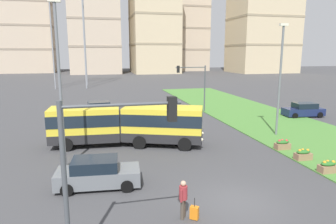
{
  "coord_description": "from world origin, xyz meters",
  "views": [
    {
      "loc": [
        -6.44,
        -12.22,
        7.08
      ],
      "look_at": [
        -0.59,
        11.91,
        2.2
      ],
      "focal_mm": 32.15,
      "sensor_mm": 36.0,
      "label": 1
    }
  ],
  "objects_px": {
    "apartment_tower_eastcentre": "(181,20)",
    "flower_planter_2": "(282,145)",
    "apartment_tower_centre": "(154,17)",
    "apartment_tower_east": "(264,5)",
    "articulated_bus": "(127,124)",
    "traffic_light_far_right": "(195,80)",
    "streetlight_median": "(280,76)",
    "streetlight_left": "(60,80)",
    "rolling_suitcase": "(194,213)",
    "flower_planter_1": "(303,155)",
    "car_navy_sedan": "(303,110)",
    "traffic_light_near_left": "(105,154)",
    "car_grey_wagon": "(98,173)",
    "car_black_sedan": "(100,109)",
    "flower_planter_0": "(328,167)",
    "pedestrian_crossing": "(183,197)",
    "apartment_tower_west": "(26,16)"
  },
  "relations": [
    {
      "from": "flower_planter_1",
      "to": "flower_planter_2",
      "type": "distance_m",
      "value": 2.3
    },
    {
      "from": "articulated_bus",
      "to": "flower_planter_2",
      "type": "relative_size",
      "value": 10.78
    },
    {
      "from": "rolling_suitcase",
      "to": "flower_planter_1",
      "type": "distance_m",
      "value": 10.7
    },
    {
      "from": "rolling_suitcase",
      "to": "apartment_tower_eastcentre",
      "type": "relative_size",
      "value": 0.02
    },
    {
      "from": "traffic_light_near_left",
      "to": "apartment_tower_east",
      "type": "xyz_separation_m",
      "value": [
        60.11,
        92.91,
        19.96
      ]
    },
    {
      "from": "car_grey_wagon",
      "to": "flower_planter_2",
      "type": "distance_m",
      "value": 13.75
    },
    {
      "from": "flower_planter_0",
      "to": "apartment_tower_centre",
      "type": "bearing_deg",
      "value": 85.17
    },
    {
      "from": "pedestrian_crossing",
      "to": "apartment_tower_east",
      "type": "height_order",
      "value": "apartment_tower_east"
    },
    {
      "from": "car_grey_wagon",
      "to": "apartment_tower_eastcentre",
      "type": "distance_m",
      "value": 115.67
    },
    {
      "from": "flower_planter_1",
      "to": "articulated_bus",
      "type": "bearing_deg",
      "value": 150.23
    },
    {
      "from": "traffic_light_near_left",
      "to": "car_navy_sedan",
      "type": "bearing_deg",
      "value": 40.96
    },
    {
      "from": "flower_planter_1",
      "to": "apartment_tower_centre",
      "type": "bearing_deg",
      "value": 85.05
    },
    {
      "from": "flower_planter_2",
      "to": "apartment_tower_east",
      "type": "xyz_separation_m",
      "value": [
        47.03,
        83.36,
        23.49
      ]
    },
    {
      "from": "car_navy_sedan",
      "to": "apartment_tower_centre",
      "type": "xyz_separation_m",
      "value": [
        -1.38,
        80.85,
        18.76
      ]
    },
    {
      "from": "apartment_tower_west",
      "to": "car_grey_wagon",
      "type": "bearing_deg",
      "value": -77.77
    },
    {
      "from": "rolling_suitcase",
      "to": "streetlight_median",
      "type": "xyz_separation_m",
      "value": [
        11.27,
        11.19,
        4.86
      ]
    },
    {
      "from": "streetlight_left",
      "to": "apartment_tower_eastcentre",
      "type": "relative_size",
      "value": 0.25
    },
    {
      "from": "apartment_tower_eastcentre",
      "to": "traffic_light_far_right",
      "type": "bearing_deg",
      "value": -104.86
    },
    {
      "from": "traffic_light_far_right",
      "to": "streetlight_left",
      "type": "xyz_separation_m",
      "value": [
        -13.69,
        -15.23,
        1.63
      ]
    },
    {
      "from": "traffic_light_far_right",
      "to": "streetlight_median",
      "type": "xyz_separation_m",
      "value": [
        3.55,
        -11.74,
        1.29
      ]
    },
    {
      "from": "apartment_tower_east",
      "to": "streetlight_median",
      "type": "bearing_deg",
      "value": -119.54
    },
    {
      "from": "flower_planter_0",
      "to": "apartment_tower_west",
      "type": "xyz_separation_m",
      "value": [
        -36.84,
        109.6,
        19.85
      ]
    },
    {
      "from": "pedestrian_crossing",
      "to": "flower_planter_2",
      "type": "relative_size",
      "value": 1.58
    },
    {
      "from": "pedestrian_crossing",
      "to": "streetlight_left",
      "type": "distance_m",
      "value": 10.35
    },
    {
      "from": "traffic_light_near_left",
      "to": "flower_planter_1",
      "type": "bearing_deg",
      "value": 28.97
    },
    {
      "from": "flower_planter_1",
      "to": "flower_planter_2",
      "type": "height_order",
      "value": "same"
    },
    {
      "from": "streetlight_left",
      "to": "car_navy_sedan",
      "type": "bearing_deg",
      "value": 21.54
    },
    {
      "from": "articulated_bus",
      "to": "flower_planter_0",
      "type": "relative_size",
      "value": 10.78
    },
    {
      "from": "car_navy_sedan",
      "to": "rolling_suitcase",
      "type": "height_order",
      "value": "car_navy_sedan"
    },
    {
      "from": "car_grey_wagon",
      "to": "streetlight_median",
      "type": "distance_m",
      "value": 17.33
    },
    {
      "from": "apartment_tower_eastcentre",
      "to": "apartment_tower_east",
      "type": "xyz_separation_m",
      "value": [
        24.88,
        -21.8,
        3.53
      ]
    },
    {
      "from": "articulated_bus",
      "to": "car_navy_sedan",
      "type": "height_order",
      "value": "articulated_bus"
    },
    {
      "from": "apartment_tower_centre",
      "to": "apartment_tower_eastcentre",
      "type": "height_order",
      "value": "apartment_tower_eastcentre"
    },
    {
      "from": "traffic_light_near_left",
      "to": "streetlight_left",
      "type": "height_order",
      "value": "streetlight_left"
    },
    {
      "from": "articulated_bus",
      "to": "apartment_tower_centre",
      "type": "height_order",
      "value": "apartment_tower_centre"
    },
    {
      "from": "apartment_tower_eastcentre",
      "to": "flower_planter_2",
      "type": "bearing_deg",
      "value": -101.89
    },
    {
      "from": "apartment_tower_centre",
      "to": "apartment_tower_east",
      "type": "bearing_deg",
      "value": -10.89
    },
    {
      "from": "flower_planter_2",
      "to": "traffic_light_near_left",
      "type": "bearing_deg",
      "value": -143.88
    },
    {
      "from": "pedestrian_crossing",
      "to": "apartment_tower_centre",
      "type": "distance_m",
      "value": 101.45
    },
    {
      "from": "car_black_sedan",
      "to": "apartment_tower_east",
      "type": "distance_m",
      "value": 92.94
    },
    {
      "from": "apartment_tower_east",
      "to": "pedestrian_crossing",
      "type": "bearing_deg",
      "value": -122.1
    },
    {
      "from": "traffic_light_far_right",
      "to": "apartment_tower_west",
      "type": "distance_m",
      "value": 97.65
    },
    {
      "from": "car_grey_wagon",
      "to": "car_black_sedan",
      "type": "height_order",
      "value": "same"
    },
    {
      "from": "traffic_light_near_left",
      "to": "streetlight_left",
      "type": "distance_m",
      "value": 10.15
    },
    {
      "from": "car_black_sedan",
      "to": "flower_planter_2",
      "type": "distance_m",
      "value": 20.69
    },
    {
      "from": "flower_planter_1",
      "to": "traffic_light_far_right",
      "type": "relative_size",
      "value": 0.2
    },
    {
      "from": "articulated_bus",
      "to": "rolling_suitcase",
      "type": "bearing_deg",
      "value": -81.71
    },
    {
      "from": "apartment_tower_east",
      "to": "traffic_light_near_left",
      "type": "bearing_deg",
      "value": -122.9
    },
    {
      "from": "car_grey_wagon",
      "to": "traffic_light_far_right",
      "type": "bearing_deg",
      "value": 57.77
    },
    {
      "from": "flower_planter_0",
      "to": "apartment_tower_eastcentre",
      "type": "xyz_separation_m",
      "value": [
        22.15,
        109.7,
        19.95
      ]
    }
  ]
}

